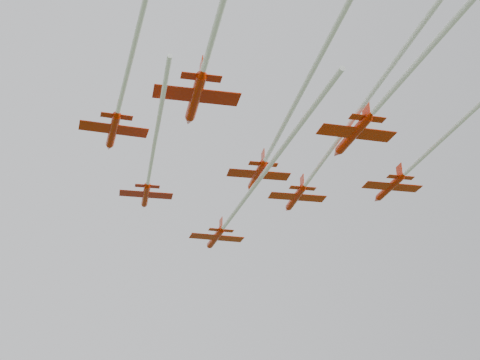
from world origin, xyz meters
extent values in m
cylinder|color=red|center=(-3.96, 24.75, 54.30)|extent=(1.14, 8.71, 1.13)
cone|color=red|center=(-3.97, 30.03, 54.30)|extent=(1.13, 1.85, 1.13)
cone|color=red|center=(-3.95, 19.79, 54.30)|extent=(1.03, 1.23, 1.02)
ellipsoid|color=black|center=(-3.96, 26.80, 54.71)|extent=(0.43, 0.97, 0.33)
cube|color=red|center=(-3.96, 23.93, 54.05)|extent=(9.02, 2.68, 0.10)
cube|color=red|center=(-3.95, 20.76, 54.30)|extent=(4.10, 1.24, 0.08)
cube|color=red|center=(-3.95, 20.96, 55.43)|extent=(0.11, 1.84, 2.05)
cylinder|color=white|center=(-3.91, -5.20, 54.25)|extent=(0.70, 48.85, 0.61)
cylinder|color=red|center=(-17.54, 12.53, 55.92)|extent=(1.50, 7.62, 0.98)
cone|color=red|center=(-17.22, 17.10, 55.92)|extent=(1.09, 1.67, 0.98)
cone|color=red|center=(-17.84, 8.22, 55.92)|extent=(0.96, 1.13, 0.89)
ellipsoid|color=black|center=(-17.42, 14.31, 56.28)|extent=(0.43, 0.87, 0.28)
cube|color=red|center=(-17.59, 11.82, 55.70)|extent=(7.98, 2.86, 0.09)
cube|color=red|center=(-17.78, 9.07, 55.92)|extent=(3.63, 1.31, 0.07)
cube|color=red|center=(-17.77, 9.24, 56.90)|extent=(0.20, 1.60, 1.78)
cylinder|color=white|center=(-19.02, -8.62, 55.88)|extent=(2.82, 32.74, 0.53)
cylinder|color=red|center=(5.89, 11.48, 57.53)|extent=(1.71, 8.63, 1.11)
cone|color=red|center=(6.26, 16.66, 57.53)|extent=(1.23, 1.89, 1.11)
cone|color=red|center=(5.54, 6.60, 57.53)|extent=(1.09, 1.28, 1.01)
ellipsoid|color=black|center=(6.03, 13.49, 57.94)|extent=(0.49, 0.99, 0.32)
cube|color=red|center=(5.83, 10.67, 57.28)|extent=(9.04, 3.24, 0.10)
cube|color=red|center=(5.61, 7.55, 57.53)|extent=(4.11, 1.49, 0.08)
cube|color=red|center=(5.63, 7.75, 58.64)|extent=(0.23, 1.82, 2.02)
cylinder|color=white|center=(3.58, -21.16, 57.48)|extent=(4.46, 54.45, 0.60)
cylinder|color=red|center=(-23.99, -4.39, 57.43)|extent=(1.23, 8.22, 1.06)
cone|color=red|center=(-24.09, 0.58, 57.43)|extent=(1.10, 1.76, 1.06)
cone|color=red|center=(-23.90, -9.06, 57.43)|extent=(0.99, 1.18, 0.96)
ellipsoid|color=black|center=(-24.03, -2.46, 57.82)|extent=(0.42, 0.92, 0.31)
cube|color=red|center=(-23.97, -5.16, 57.19)|extent=(8.53, 2.68, 0.10)
cube|color=red|center=(-23.91, -8.15, 57.43)|extent=(3.88, 1.23, 0.08)
cube|color=red|center=(-23.92, -7.95, 58.49)|extent=(0.13, 1.74, 1.93)
cylinder|color=red|center=(-3.96, -0.49, 55.17)|extent=(1.67, 8.22, 1.06)
cone|color=red|center=(-3.59, 4.44, 55.17)|extent=(1.18, 1.80, 1.06)
cone|color=red|center=(-4.32, -5.13, 55.17)|extent=(1.04, 1.22, 0.96)
ellipsoid|color=black|center=(-3.82, 1.43, 55.55)|extent=(0.47, 0.94, 0.31)
cube|color=red|center=(-4.02, -1.25, 54.93)|extent=(8.61, 3.13, 0.10)
cube|color=red|center=(-4.25, -4.22, 55.17)|extent=(3.92, 1.44, 0.08)
cube|color=red|center=(-4.23, -4.03, 56.22)|extent=(0.23, 1.73, 1.92)
cylinder|color=white|center=(-6.33, -31.54, 55.12)|extent=(4.51, 51.82, 0.58)
cylinder|color=red|center=(15.17, -1.89, 54.90)|extent=(1.46, 7.93, 1.02)
cone|color=red|center=(15.44, 2.88, 54.90)|extent=(1.11, 1.72, 1.02)
cone|color=red|center=(14.92, -6.39, 54.90)|extent=(0.99, 1.16, 0.93)
ellipsoid|color=black|center=(15.28, -0.04, 55.27)|extent=(0.44, 0.90, 0.30)
cube|color=red|center=(15.13, -2.63, 54.66)|extent=(8.29, 2.86, 0.09)
cube|color=red|center=(14.97, -5.50, 54.90)|extent=(3.77, 1.32, 0.07)
cube|color=red|center=(14.98, -5.32, 55.92)|extent=(0.19, 1.67, 1.86)
cylinder|color=red|center=(-15.80, -16.11, 56.82)|extent=(1.74, 9.40, 1.21)
cone|color=red|center=(-15.48, -10.45, 56.82)|extent=(1.32, 2.04, 1.21)
cone|color=red|center=(-16.11, -21.43, 56.82)|extent=(1.17, 1.38, 1.10)
ellipsoid|color=black|center=(-15.68, -13.91, 57.26)|extent=(0.52, 1.07, 0.35)
cube|color=red|center=(-15.85, -16.98, 56.54)|extent=(9.82, 3.40, 0.11)
cube|color=red|center=(-16.05, -20.38, 56.82)|extent=(4.46, 1.57, 0.09)
cube|color=red|center=(-16.03, -20.17, 58.03)|extent=(0.22, 1.98, 2.20)
cylinder|color=red|center=(4.86, -12.88, 56.49)|extent=(1.38, 9.27, 1.20)
cone|color=red|center=(4.97, -7.28, 56.49)|extent=(1.24, 1.98, 1.20)
cone|color=red|center=(4.75, -18.16, 56.49)|extent=(1.11, 1.33, 1.09)
ellipsoid|color=black|center=(4.90, -10.71, 56.92)|extent=(0.48, 1.04, 0.35)
cube|color=red|center=(4.84, -13.75, 56.22)|extent=(9.63, 3.02, 0.11)
cube|color=red|center=(4.77, -17.13, 56.49)|extent=(4.38, 1.39, 0.09)
cube|color=red|center=(4.78, -16.91, 57.69)|extent=(0.15, 1.96, 2.18)
camera|label=1|loc=(-27.89, -80.59, 18.47)|focal=50.00mm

